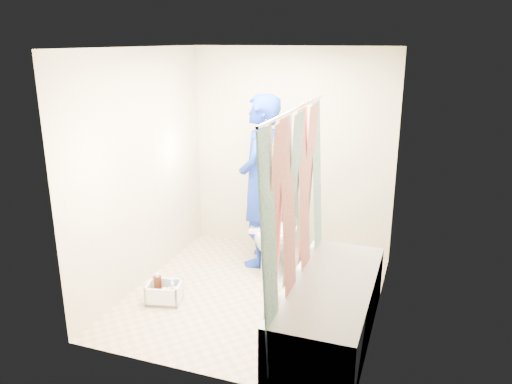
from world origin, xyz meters
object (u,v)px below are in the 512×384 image
(toilet, at_px, (275,232))
(cleaning_caddy, at_px, (165,293))
(plumber, at_px, (260,181))
(bathtub, at_px, (330,307))

(toilet, distance_m, cleaning_caddy, 1.41)
(plumber, bearing_deg, toilet, 68.81)
(plumber, xyz_separation_m, cleaning_caddy, (-0.55, -1.21, -0.87))
(plumber, bearing_deg, cleaning_caddy, -29.04)
(toilet, relative_size, cleaning_caddy, 2.19)
(bathtub, bearing_deg, plumber, 131.15)
(bathtub, height_order, plumber, plumber)
(bathtub, relative_size, cleaning_caddy, 4.67)
(toilet, height_order, cleaning_caddy, toilet)
(bathtub, bearing_deg, cleaning_caddy, 179.51)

